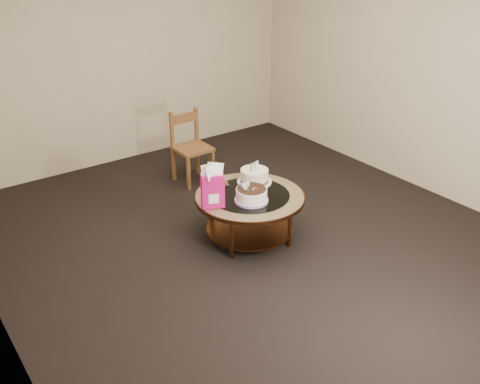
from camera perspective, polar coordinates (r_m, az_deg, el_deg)
ground at (r=5.15m, az=1.00°, el=-4.81°), size 5.00×5.00×0.00m
room_walls at (r=4.54m, az=1.16°, el=12.04°), size 4.52×5.02×2.61m
coffee_table at (r=4.96m, az=1.04°, el=-1.08°), size 1.02×1.02×0.46m
decorated_cake at (r=4.78m, az=1.21°, el=-0.37°), size 0.30×0.30×0.18m
cream_cake at (r=5.13m, az=1.55°, el=1.70°), size 0.33×0.33×0.21m
gift_bag at (r=4.64m, az=-2.95°, el=0.63°), size 0.22×0.20×0.40m
pillar_candle at (r=5.10m, az=-2.00°, el=1.09°), size 0.13×0.13×0.10m
dining_chair at (r=6.15m, az=-5.27°, el=4.84°), size 0.38×0.38×0.82m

